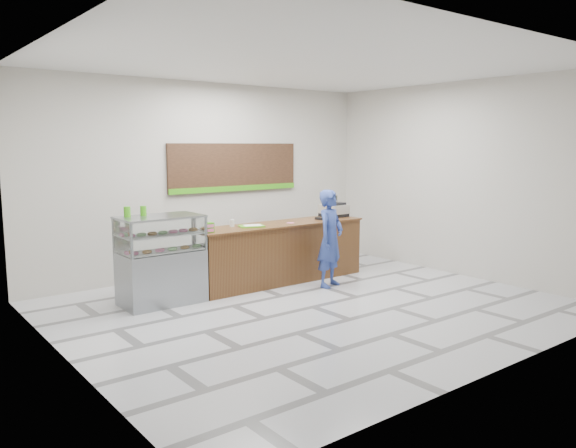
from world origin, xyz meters
TOP-DOWN VIEW (x-y plane):
  - floor at (0.00, 0.00)m, footprint 7.00×7.00m
  - back_wall at (0.00, 3.00)m, footprint 7.00×0.00m
  - ceiling at (0.00, 0.00)m, footprint 7.00×7.00m
  - sales_counter at (0.55, 1.55)m, footprint 3.26×0.76m
  - display_case at (-1.67, 1.55)m, footprint 1.22×0.72m
  - menu_board at (0.55, 2.96)m, footprint 2.80×0.06m
  - cash_register at (1.91, 1.67)m, footprint 0.44×0.46m
  - card_terminal at (1.40, 1.48)m, footprint 0.09×0.17m
  - serving_tray at (-0.06, 1.51)m, footprint 0.47×0.40m
  - napkin_box at (-0.95, 1.55)m, footprint 0.17×0.17m
  - straw_cup at (-0.32, 1.70)m, footprint 0.08×0.08m
  - promo_box at (-0.95, 1.40)m, footprint 0.18×0.12m
  - donut_decal at (0.72, 1.47)m, footprint 0.14×0.14m
  - green_cup_left at (-2.10, 1.72)m, footprint 0.10×0.10m
  - green_cup_right at (-1.84, 1.73)m, footprint 0.09×0.09m
  - customer at (1.03, 0.78)m, footprint 0.69×0.57m

SIDE VIEW (x-z plane):
  - floor at x=0.00m, z-range 0.00..0.00m
  - sales_counter at x=0.55m, z-range 0.00..1.03m
  - display_case at x=-1.67m, z-range 0.01..1.34m
  - customer at x=1.03m, z-range 0.00..1.63m
  - donut_decal at x=0.72m, z-range 1.03..1.03m
  - serving_tray at x=-0.06m, z-range 1.03..1.05m
  - card_terminal at x=1.40m, z-range 1.03..1.07m
  - straw_cup at x=-0.32m, z-range 1.03..1.15m
  - napkin_box at x=-0.95m, z-range 1.03..1.15m
  - promo_box at x=-0.95m, z-range 1.03..1.18m
  - cash_register at x=1.91m, z-range 0.98..1.38m
  - green_cup_right at x=-1.84m, z-range 1.33..1.47m
  - green_cup_left at x=-2.10m, z-range 1.33..1.48m
  - back_wall at x=0.00m, z-range -1.75..5.25m
  - menu_board at x=0.55m, z-range 1.48..2.38m
  - ceiling at x=0.00m, z-range 3.50..3.50m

